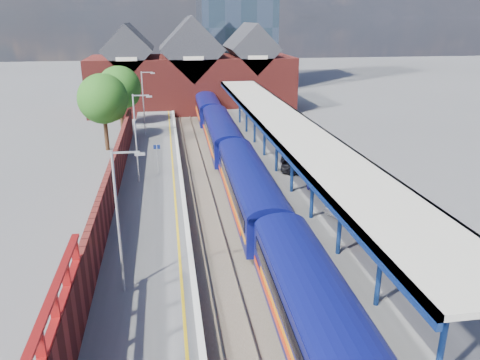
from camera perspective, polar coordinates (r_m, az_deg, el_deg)
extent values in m
plane|color=#5B5B5E|center=(46.37, -3.63, 2.27)|extent=(240.00, 240.00, 0.00)
cube|color=#473D33|center=(36.95, -2.11, -2.14)|extent=(6.00, 76.00, 0.06)
cube|color=slate|center=(36.74, -5.55, -2.19)|extent=(0.07, 76.00, 0.14)
cube|color=slate|center=(36.84, -3.32, -2.07)|extent=(0.07, 76.00, 0.14)
cube|color=slate|center=(37.01, -0.91, -1.94)|extent=(0.07, 76.00, 0.14)
cube|color=slate|center=(37.23, 1.28, -1.81)|extent=(0.07, 76.00, 0.14)
cube|color=#565659|center=(36.59, -10.71, -1.91)|extent=(5.00, 76.00, 1.00)
cube|color=#565659|center=(37.92, 6.92, -0.94)|extent=(6.00, 76.00, 1.00)
cube|color=silver|center=(36.39, -7.06, -0.95)|extent=(0.30, 76.00, 0.05)
cube|color=silver|center=(37.08, 2.71, -0.43)|extent=(0.30, 76.00, 0.05)
cube|color=yellow|center=(36.38, -8.00, -1.02)|extent=(0.14, 76.00, 0.01)
cube|color=#0C0F54|center=(19.16, 10.30, -18.27)|extent=(3.11, 16.05, 2.50)
cube|color=#0C0F54|center=(18.43, 10.53, -15.18)|extent=(3.11, 16.05, 0.60)
cube|color=#0C0F54|center=(33.40, 1.11, -1.06)|extent=(3.11, 16.05, 2.50)
cube|color=#0C0F54|center=(32.98, 1.12, 0.97)|extent=(3.11, 16.05, 0.60)
cube|color=#0C0F54|center=(49.14, -2.30, 5.56)|extent=(3.11, 16.05, 2.50)
cube|color=#0C0F54|center=(48.86, -2.32, 6.99)|extent=(3.11, 16.05, 0.60)
cube|color=#0C0F54|center=(65.31, -4.06, 8.94)|extent=(3.11, 16.05, 2.50)
cube|color=#0C0F54|center=(65.10, -4.08, 10.02)|extent=(3.11, 16.05, 0.60)
cube|color=black|center=(40.89, -2.89, 3.40)|extent=(0.04, 60.54, 0.70)
cube|color=orange|center=(41.12, -2.89, 2.32)|extent=(0.03, 55.27, 0.30)
cube|color=red|center=(41.19, -2.89, 1.99)|extent=(0.03, 55.27, 0.30)
cube|color=black|center=(71.09, -4.44, 8.46)|extent=(2.00, 2.40, 0.60)
cylinder|color=navy|center=(18.38, 23.57, -16.95)|extent=(0.24, 0.24, 4.20)
cylinder|color=navy|center=(22.01, 16.73, -9.77)|extent=(0.24, 0.24, 4.20)
cylinder|color=navy|center=(26.10, 12.12, -4.64)|extent=(0.24, 0.24, 4.20)
cylinder|color=navy|center=(30.47, 8.83, -0.92)|extent=(0.24, 0.24, 4.20)
cylinder|color=navy|center=(35.00, 6.39, 1.85)|extent=(0.24, 0.24, 4.20)
cylinder|color=navy|center=(39.65, 4.50, 3.98)|extent=(0.24, 0.24, 4.20)
cylinder|color=navy|center=(44.37, 3.01, 5.66)|extent=(0.24, 0.24, 4.20)
cylinder|color=navy|center=(49.15, 1.81, 7.01)|extent=(0.24, 0.24, 4.20)
cylinder|color=navy|center=(53.97, 0.81, 8.12)|extent=(0.24, 0.24, 4.20)
cylinder|color=navy|center=(58.82, -0.03, 9.04)|extent=(0.24, 0.24, 4.20)
cube|color=beige|center=(38.29, 5.67, 6.87)|extent=(4.50, 52.00, 0.25)
cube|color=navy|center=(37.85, 2.49, 6.56)|extent=(0.20, 52.00, 0.55)
cube|color=navy|center=(38.92, 8.75, 6.71)|extent=(0.20, 52.00, 0.55)
cylinder|color=#A5A8AA|center=(22.22, -14.61, -5.25)|extent=(0.12, 0.12, 7.00)
cube|color=#A5A8AA|center=(21.02, -13.76, 3.30)|extent=(1.20, 0.08, 0.08)
cube|color=#A5A8AA|center=(21.00, -12.11, 3.13)|extent=(0.45, 0.18, 0.12)
cylinder|color=#A5A8AA|center=(37.36, -12.56, 4.85)|extent=(0.12, 0.12, 7.00)
cube|color=#A5A8AA|center=(36.66, -12.00, 10.06)|extent=(1.20, 0.08, 0.08)
cube|color=#A5A8AA|center=(36.65, -11.03, 9.96)|extent=(0.45, 0.18, 0.12)
cylinder|color=#A5A8AA|center=(53.01, -11.69, 9.06)|extent=(0.12, 0.12, 7.00)
cube|color=#A5A8AA|center=(52.51, -11.27, 12.75)|extent=(1.20, 0.08, 0.08)
cube|color=#A5A8AA|center=(52.51, -10.60, 12.68)|extent=(0.45, 0.18, 0.12)
cylinder|color=#A5A8AA|center=(39.81, -10.03, 2.53)|extent=(0.08, 0.08, 2.50)
cube|color=#0C194C|center=(39.53, -10.12, 3.99)|extent=(0.55, 0.06, 0.35)
cube|color=maroon|center=(30.55, -16.02, -2.82)|extent=(0.35, 50.00, 2.80)
cube|color=maroon|center=(14.71, -24.40, -18.85)|extent=(0.30, 15.00, 0.12)
cube|color=maroon|center=(15.77, -23.21, -18.10)|extent=(0.30, 0.12, 1.00)
cube|color=maroon|center=(17.36, -21.69, -14.17)|extent=(0.30, 0.12, 1.00)
cube|color=maroon|center=(19.03, -20.47, -10.91)|extent=(0.30, 0.12, 1.00)
cube|color=maroon|center=(20.76, -19.47, -8.18)|extent=(0.30, 0.12, 1.00)
cube|color=maroon|center=(72.92, -5.89, 11.63)|extent=(30.00, 12.00, 8.00)
cube|color=#232328|center=(72.48, -13.41, 15.32)|extent=(7.13, 12.00, 7.13)
cube|color=#232328|center=(72.43, -6.03, 15.71)|extent=(9.16, 12.00, 9.16)
cube|color=#232328|center=(73.48, 1.27, 15.86)|extent=(7.13, 12.00, 7.13)
cube|color=beige|center=(66.53, -13.69, 14.13)|extent=(2.80, 0.15, 0.50)
cube|color=beige|center=(66.47, -5.69, 14.56)|extent=(2.80, 0.15, 0.50)
cube|color=beige|center=(67.62, 2.20, 14.71)|extent=(2.80, 0.15, 0.50)
cylinder|color=#382314|center=(51.88, -16.01, 5.68)|extent=(0.44, 0.44, 4.00)
sphere|color=#225316|center=(51.22, -16.37, 9.48)|extent=(5.20, 5.20, 5.20)
sphere|color=#225316|center=(50.75, -15.46, 8.68)|extent=(3.20, 3.20, 3.20)
cylinder|color=#382314|center=(59.55, -14.23, 7.51)|extent=(0.44, 0.44, 4.00)
sphere|color=#225316|center=(58.98, -14.51, 10.83)|extent=(5.20, 5.20, 5.20)
sphere|color=#225316|center=(58.52, -13.70, 10.14)|extent=(3.20, 3.20, 3.20)
imported|color=#9C1C0D|center=(28.45, 17.70, -6.39)|extent=(3.62, 1.46, 1.23)
imported|color=#9E9DA2|center=(32.19, 13.60, -2.89)|extent=(4.20, 2.99, 1.32)
imported|color=black|center=(39.63, 8.24, 1.65)|extent=(4.85, 3.16, 1.31)
imported|color=navy|center=(36.20, 11.47, -0.35)|extent=(4.68, 3.32, 1.19)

